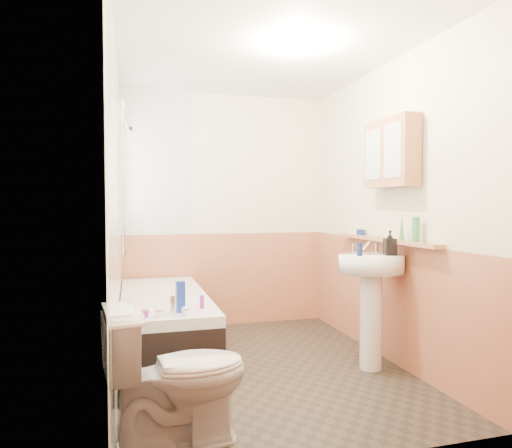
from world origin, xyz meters
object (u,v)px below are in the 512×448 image
object	(u,v)px
bathtub	(164,325)
toilet	(177,375)
pine_shelf	(383,240)
medicine_cabinet	(391,153)
sink	(371,288)

from	to	relation	value
bathtub	toilet	distance (m)	1.46
pine_shelf	medicine_cabinet	bearing A→B (deg)	-100.76
sink	toilet	bearing A→B (deg)	-158.21
toilet	pine_shelf	size ratio (longest dim) A/B	0.53
bathtub	medicine_cabinet	world-z (taller)	medicine_cabinet
bathtub	sink	distance (m)	1.76
toilet	sink	world-z (taller)	sink
bathtub	pine_shelf	size ratio (longest dim) A/B	1.25
bathtub	pine_shelf	bearing A→B (deg)	-16.65
toilet	sink	xyz separation A→B (m)	(1.60, 0.75, 0.27)
pine_shelf	toilet	bearing A→B (deg)	-152.86
bathtub	medicine_cabinet	size ratio (longest dim) A/B	3.02
toilet	medicine_cabinet	bearing A→B (deg)	-73.59
pine_shelf	sink	bearing A→B (deg)	-140.02
bathtub	pine_shelf	xyz separation A→B (m)	(1.77, -0.53, 0.73)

